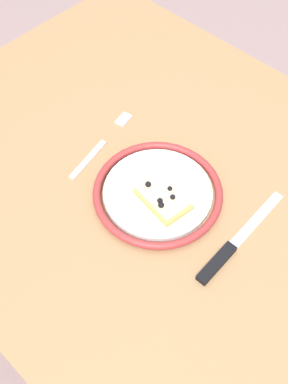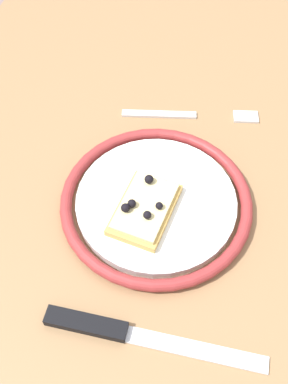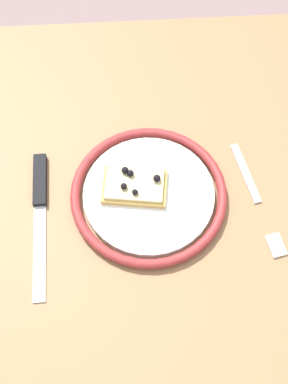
% 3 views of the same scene
% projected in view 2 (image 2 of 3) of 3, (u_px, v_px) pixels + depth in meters
% --- Properties ---
extents(ground_plane, '(6.00, 6.00, 0.00)m').
position_uv_depth(ground_plane, '(161.00, 371.00, 1.16)').
color(ground_plane, gray).
extents(dining_table, '(1.18, 0.83, 0.73)m').
position_uv_depth(dining_table, '(175.00, 254.00, 0.63)').
color(dining_table, '#936D47').
rests_on(dining_table, ground_plane).
extents(plate, '(0.24, 0.24, 0.02)m').
position_uv_depth(plate, '(156.00, 202.00, 0.57)').
color(plate, white).
rests_on(plate, dining_table).
extents(pizza_slice_near, '(0.11, 0.08, 0.03)m').
position_uv_depth(pizza_slice_near, '(145.00, 207.00, 0.55)').
color(pizza_slice_near, tan).
rests_on(pizza_slice_near, plate).
extents(knife, '(0.03, 0.24, 0.01)m').
position_uv_depth(knife, '(116.00, 331.00, 0.48)').
color(knife, silver).
rests_on(knife, dining_table).
extents(fork, '(0.06, 0.20, 0.00)m').
position_uv_depth(fork, '(191.00, 115.00, 0.67)').
color(fork, silver).
rests_on(fork, dining_table).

